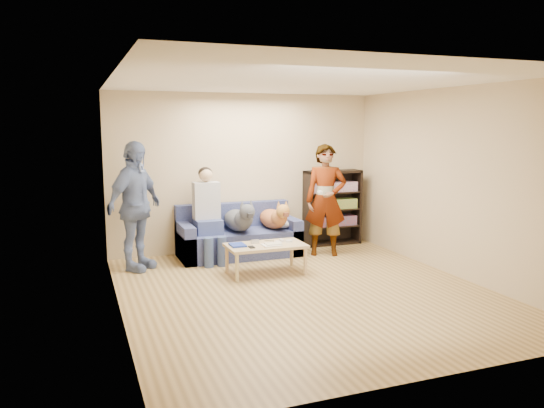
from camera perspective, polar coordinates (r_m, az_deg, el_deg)
name	(u,v)px	position (r m, az deg, el deg)	size (l,w,h in m)	color
ground	(305,291)	(6.80, 3.59, -9.35)	(5.00, 5.00, 0.00)	olive
ceiling	(307,81)	(6.50, 3.80, 13.04)	(5.00, 5.00, 0.00)	white
wall_back	(245,172)	(8.85, -2.95, 3.41)	(4.50, 4.50, 0.00)	tan
wall_front	(435,225)	(4.39, 17.17, -2.16)	(4.50, 4.50, 0.00)	tan
wall_left	(116,198)	(5.97, -16.42, 0.61)	(5.00, 5.00, 0.00)	tan
wall_right	(456,182)	(7.72, 19.14, 2.20)	(5.00, 5.00, 0.00)	tan
blanket	(282,224)	(8.61, 1.07, -2.15)	(0.38, 0.32, 0.13)	#A7A7AC
person_standing_right	(326,200)	(8.52, 5.80, 0.42)	(0.65, 0.43, 1.78)	gray
person_standing_left	(135,206)	(7.83, -14.53, -0.24)	(1.09, 0.45, 1.86)	#6F83B1
held_controller	(320,192)	(8.23, 5.18, 1.31)	(0.04, 0.12, 0.03)	white
notebook_blue	(237,245)	(7.40, -3.73, -4.42)	(0.20, 0.26, 0.03)	#1C339C
papers	(272,245)	(7.40, -0.05, -4.43)	(0.26, 0.20, 0.01)	silver
magazine	(273,244)	(7.42, 0.12, -4.28)	(0.22, 0.17, 0.01)	beige
camera_silver	(255,241)	(7.54, -1.85, -4.05)	(0.11, 0.06, 0.05)	#AAAAAF
controller_a	(282,240)	(7.66, 1.04, -3.93)	(0.04, 0.13, 0.03)	silver
controller_b	(289,241)	(7.62, 1.83, -4.00)	(0.09, 0.06, 0.03)	white
headphone_cup_a	(280,243)	(7.52, 0.81, -4.20)	(0.07, 0.07, 0.02)	silver
headphone_cup_b	(277,242)	(7.60, 0.59, -4.07)	(0.07, 0.07, 0.02)	white
pen_orange	(268,247)	(7.32, -0.40, -4.60)	(0.01, 0.01, 0.14)	orange
pen_black	(269,241)	(7.68, -0.29, -3.98)	(0.01, 0.01, 0.14)	black
wallet	(252,247)	(7.28, -2.21, -4.65)	(0.07, 0.12, 0.01)	black
sofa	(238,238)	(8.55, -3.68, -3.69)	(1.90, 0.85, 0.82)	#515B93
person_seated	(208,211)	(8.20, -6.91, -0.76)	(0.40, 0.73, 1.47)	#3E498A
dog_gray	(240,219)	(8.31, -3.51, -1.64)	(0.39, 1.24, 0.56)	#474B51
dog_tan	(275,218)	(8.52, 0.28, -1.50)	(0.35, 1.14, 0.51)	#AD6935
coffee_table	(266,248)	(7.49, -0.68, -4.70)	(1.10, 0.60, 0.42)	tan
bookshelf	(332,206)	(9.35, 6.49, -0.19)	(1.00, 0.34, 1.30)	black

